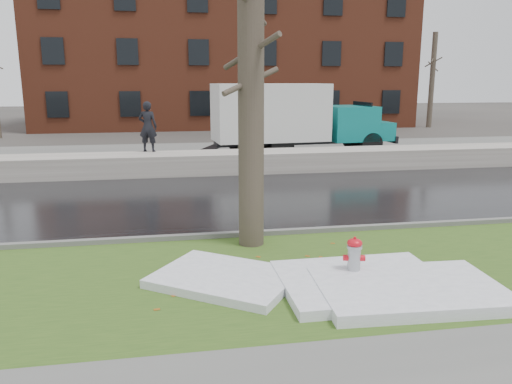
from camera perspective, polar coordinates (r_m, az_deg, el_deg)
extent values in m
plane|color=#47423D|center=(9.85, 3.86, -6.78)|extent=(120.00, 120.00, 0.00)
cube|color=#2E4D19|center=(8.72, 5.82, -9.33)|extent=(60.00, 4.50, 0.04)
cube|color=black|center=(14.09, -0.46, -0.72)|extent=(60.00, 7.00, 0.03)
cube|color=slate|center=(22.37, -4.04, 4.25)|extent=(60.00, 9.00, 0.03)
cube|color=slate|center=(10.76, 2.60, -4.68)|extent=(60.00, 0.15, 0.14)
cube|color=#B7B1A7|center=(18.10, -2.65, 3.43)|extent=(60.00, 1.60, 0.75)
cube|color=brown|center=(39.29, -3.80, 15.15)|extent=(26.00, 12.00, 10.00)
cylinder|color=brown|center=(35.22, -16.38, 12.12)|extent=(0.36, 0.36, 6.50)
cylinder|color=brown|center=(35.23, -16.48, 13.67)|extent=(0.84, 1.62, 0.73)
cylinder|color=brown|center=(35.27, -16.57, 15.13)|extent=(1.08, 1.26, 0.66)
cylinder|color=brown|center=(35.22, -16.42, 12.69)|extent=(1.40, 0.61, 0.63)
cylinder|color=brown|center=(37.72, 19.48, 11.92)|extent=(0.36, 0.36, 6.50)
cylinder|color=brown|center=(37.73, 19.58, 13.36)|extent=(0.84, 1.62, 0.73)
cylinder|color=brown|center=(37.77, 19.69, 14.72)|extent=(1.08, 1.26, 0.66)
cylinder|color=brown|center=(37.72, 19.52, 12.45)|extent=(1.40, 0.61, 0.63)
cylinder|color=#9FA3A7|center=(8.43, 11.13, -7.81)|extent=(0.25, 0.25, 0.64)
ellipsoid|color=red|center=(8.32, 11.22, -5.74)|extent=(0.30, 0.30, 0.15)
cylinder|color=red|center=(8.30, 11.24, -5.20)|extent=(0.05, 0.05, 0.05)
cylinder|color=red|center=(8.39, 10.24, -7.41)|extent=(0.11, 0.12, 0.10)
cylinder|color=red|center=(8.43, 12.05, -7.40)|extent=(0.11, 0.12, 0.10)
cylinder|color=#9FA3A7|center=(8.53, 11.02, -7.10)|extent=(0.15, 0.12, 0.13)
cylinder|color=brown|center=(9.63, -0.58, 12.03)|extent=(0.56, 0.56, 6.26)
cylinder|color=brown|center=(9.65, -0.59, 15.75)|extent=(0.93, 1.36, 0.65)
cylinder|color=brown|center=(9.72, -0.60, 20.48)|extent=(0.83, 1.22, 0.59)
cylinder|color=brown|center=(9.63, -0.58, 12.56)|extent=(1.20, 0.70, 0.56)
cube|color=black|center=(22.50, 4.51, 5.77)|extent=(7.30, 1.52, 0.20)
cube|color=silver|center=(22.03, 1.63, 9.09)|extent=(5.07, 2.67, 2.45)
cube|color=#0D7877|center=(23.40, 10.58, 7.76)|extent=(2.26, 2.35, 1.54)
cube|color=#0D7877|center=(24.02, 13.41, 6.88)|extent=(1.25, 2.08, 0.82)
cube|color=black|center=(23.64, 12.05, 9.07)|extent=(0.23, 1.81, 0.82)
cube|color=black|center=(21.54, -6.08, 4.64)|extent=(1.64, 1.22, 0.61)
cylinder|color=black|center=(22.94, 13.05, 5.39)|extent=(1.02, 0.36, 1.00)
cylinder|color=black|center=(24.63, 11.00, 5.96)|extent=(1.02, 0.36, 1.00)
cylinder|color=black|center=(21.33, 3.03, 5.17)|extent=(1.02, 0.36, 1.00)
cylinder|color=black|center=(23.14, 1.59, 5.77)|extent=(1.02, 0.36, 1.00)
cylinder|color=black|center=(20.94, -0.76, 5.04)|extent=(1.02, 0.36, 1.00)
cylinder|color=black|center=(22.78, -1.93, 5.66)|extent=(1.02, 0.36, 1.00)
imported|color=black|center=(18.41, -12.26, 7.32)|extent=(0.75, 0.59, 1.80)
cube|color=white|center=(8.27, 12.06, -10.06)|extent=(2.61, 2.01, 0.16)
cube|color=white|center=(8.30, -3.59, -9.79)|extent=(2.72, 2.57, 0.14)
cube|color=white|center=(8.14, 17.09, -10.66)|extent=(2.88, 1.93, 0.18)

